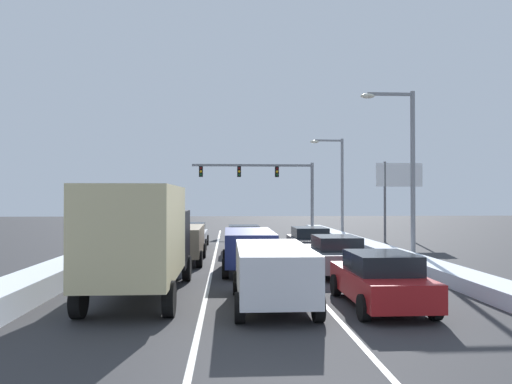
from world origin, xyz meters
TOP-DOWN VIEW (x-y plane):
  - ground_plane at (0.00, 15.08)m, footprint 120.00×120.00m
  - lane_stripe_between_right_lane_and_center_lane at (1.70, 18.85)m, footprint 0.14×41.47m
  - lane_stripe_between_center_lane_and_left_lane at (-1.70, 18.85)m, footprint 0.14×41.47m
  - snow_bank_right_shoulder at (7.00, 18.85)m, footprint 1.31×41.47m
  - snow_bank_left_shoulder at (-7.00, 18.85)m, footprint 1.39×41.47m
  - sedan_red_right_lane_nearest at (3.18, 7.31)m, footprint 2.00×4.50m
  - sedan_gray_right_lane_second at (3.25, 13.21)m, footprint 2.00×4.50m
  - sedan_charcoal_right_lane_third at (3.18, 19.04)m, footprint 2.00×4.50m
  - suv_white_center_lane_nearest at (0.21, 7.50)m, footprint 2.16×4.90m
  - suv_navy_center_lane_second at (-0.16, 14.01)m, footprint 2.16×4.90m
  - sedan_maroon_center_lane_third at (-0.15, 20.96)m, footprint 2.00×4.50m
  - box_truck_left_lane_nearest at (-3.64, 8.92)m, footprint 2.53×7.20m
  - suv_tan_left_lane_second at (-3.21, 17.02)m, footprint 2.16×4.90m
  - sedan_silver_left_lane_third at (-3.24, 23.87)m, footprint 2.00×4.50m
  - traffic_light_gantry at (2.77, 37.69)m, footprint 10.94×0.47m
  - street_lamp_right_near at (7.50, 16.97)m, footprint 2.66×0.36m
  - street_lamp_right_mid at (7.63, 32.05)m, footprint 2.66×0.36m
  - roadside_sign_right at (10.68, 26.70)m, footprint 3.20×0.16m

SIDE VIEW (x-z plane):
  - ground_plane at x=0.00m, z-range 0.00..0.00m
  - lane_stripe_between_right_lane_and_center_lane at x=1.70m, z-range 0.00..0.01m
  - lane_stripe_between_center_lane_and_left_lane at x=-1.70m, z-range 0.00..0.01m
  - snow_bank_right_shoulder at x=7.00m, z-range 0.00..0.49m
  - snow_bank_left_shoulder at x=-7.00m, z-range 0.00..0.69m
  - sedan_red_right_lane_nearest at x=3.18m, z-range 0.01..1.52m
  - sedan_gray_right_lane_second at x=3.25m, z-range 0.01..1.52m
  - sedan_charcoal_right_lane_third at x=3.18m, z-range 0.01..1.52m
  - sedan_maroon_center_lane_third at x=-0.15m, z-range 0.01..1.52m
  - sedan_silver_left_lane_third at x=-3.24m, z-range 0.01..1.52m
  - suv_white_center_lane_nearest at x=0.21m, z-range 0.18..1.85m
  - suv_navy_center_lane_second at x=-0.16m, z-range 0.18..1.85m
  - suv_tan_left_lane_second at x=-3.21m, z-range 0.18..1.85m
  - box_truck_left_lane_nearest at x=-3.64m, z-range 0.22..3.58m
  - roadside_sign_right at x=10.68m, z-range 1.27..6.77m
  - street_lamp_right_mid at x=7.63m, z-range 0.79..8.49m
  - traffic_light_gantry at x=2.77m, z-range 1.64..7.84m
  - street_lamp_right_near at x=7.50m, z-range 0.80..8.96m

